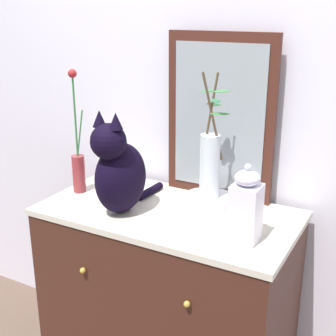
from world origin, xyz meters
TOP-DOWN VIEW (x-y plane):
  - wall_back at (0.00, 0.34)m, footprint 4.40×0.08m
  - sideboard at (0.00, -0.00)m, footprint 1.03×0.56m
  - mirror_leaning at (0.11, 0.25)m, footprint 0.47×0.03m
  - cat_sitting at (-0.16, -0.11)m, footprint 0.18×0.42m
  - vase_slim_green at (-0.44, -0.01)m, footprint 0.07×0.06m
  - bowl_porcelain at (0.15, 0.06)m, footprint 0.20×0.20m
  - vase_glass_clear at (0.15, 0.06)m, footprint 0.16×0.20m
  - jar_lidded_porcelain at (0.36, -0.10)m, footprint 0.10×0.10m

SIDE VIEW (x-z plane):
  - sideboard at x=0.00m, z-range 0.00..0.89m
  - bowl_porcelain at x=0.15m, z-range 0.89..0.96m
  - jar_lidded_porcelain at x=0.36m, z-range 0.88..1.16m
  - vase_slim_green at x=-0.44m, z-range 0.75..1.29m
  - cat_sitting at x=-0.16m, z-range 0.86..1.27m
  - vase_glass_clear at x=0.15m, z-range 0.86..1.35m
  - mirror_leaning at x=0.11m, z-range 0.89..1.58m
  - wall_back at x=0.00m, z-range 0.00..2.60m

